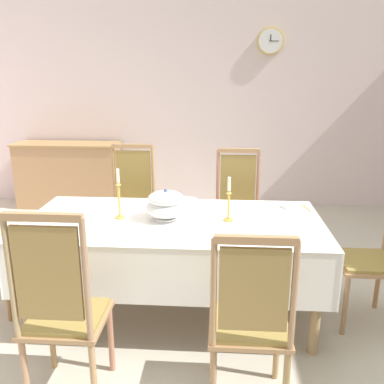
{
  "coord_description": "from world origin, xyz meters",
  "views": [
    {
      "loc": [
        0.34,
        -2.83,
        1.82
      ],
      "look_at": [
        0.13,
        0.09,
        0.98
      ],
      "focal_mm": 38.78,
      "sensor_mm": 36.0,
      "label": 1
    }
  ],
  "objects": [
    {
      "name": "chair_south_b",
      "position": [
        0.51,
        -0.88,
        0.56
      ],
      "size": [
        0.44,
        0.42,
        1.09
      ],
      "color": "#AC7253",
      "rests_on": "ground"
    },
    {
      "name": "back_wall",
      "position": [
        0.0,
        3.02,
        1.58
      ],
      "size": [
        7.18,
        0.08,
        3.17
      ],
      "primitive_type": "cube",
      "color": "beige",
      "rests_on": "ground"
    },
    {
      "name": "bowl_far_left",
      "position": [
        0.06,
        0.46,
        0.8
      ],
      "size": [
        0.17,
        0.17,
        0.04
      ],
      "color": "silver",
      "rests_on": "tablecloth"
    },
    {
      "name": "bowl_near_left",
      "position": [
        -0.83,
        -0.37,
        0.8
      ],
      "size": [
        0.19,
        0.19,
        0.04
      ],
      "color": "silver",
      "rests_on": "tablecloth"
    },
    {
      "name": "tablecloth",
      "position": [
        0.0,
        0.04,
        0.67
      ],
      "size": [
        2.19,
        1.06,
        0.4
      ],
      "color": "white",
      "rests_on": "dining_table"
    },
    {
      "name": "candlestick_east",
      "position": [
        0.4,
        0.04,
        0.91
      ],
      "size": [
        0.07,
        0.07,
        0.33
      ],
      "color": "gold",
      "rests_on": "tablecloth"
    },
    {
      "name": "ground",
      "position": [
        0.0,
        0.0,
        -0.02
      ],
      "size": [
        7.18,
        5.95,
        0.04
      ],
      "primitive_type": "cube",
      "color": "beige"
    },
    {
      "name": "candlestick_west",
      "position": [
        -0.4,
        0.04,
        0.94
      ],
      "size": [
        0.07,
        0.07,
        0.38
      ],
      "color": "gold",
      "rests_on": "tablecloth"
    },
    {
      "name": "sideboard",
      "position": [
        -1.78,
        2.7,
        0.45
      ],
      "size": [
        1.44,
        0.48,
        0.9
      ],
      "rotation": [
        0.0,
        0.0,
        3.14
      ],
      "color": "#A37951",
      "rests_on": "ground"
    },
    {
      "name": "mounted_clock",
      "position": [
        0.96,
        2.94,
        2.23
      ],
      "size": [
        0.34,
        0.06,
        0.34
      ],
      "color": "#D1B251"
    },
    {
      "name": "soup_tureen",
      "position": [
        -0.05,
        0.04,
        0.9
      ],
      "size": [
        0.3,
        0.3,
        0.23
      ],
      "color": "silver",
      "rests_on": "tablecloth"
    },
    {
      "name": "chair_north_a",
      "position": [
        -0.51,
        0.97,
        0.59
      ],
      "size": [
        0.44,
        0.42,
        1.17
      ],
      "rotation": [
        0.0,
        0.0,
        3.14
      ],
      "color": "#A57B52",
      "rests_on": "ground"
    },
    {
      "name": "chair_head_east",
      "position": [
        1.5,
        0.04,
        0.61
      ],
      "size": [
        0.42,
        0.44,
        1.22
      ],
      "rotation": [
        0.0,
        0.0,
        1.57
      ],
      "color": "#9C7752",
      "rests_on": "ground"
    },
    {
      "name": "chair_south_a",
      "position": [
        -0.51,
        -0.88,
        0.59
      ],
      "size": [
        0.44,
        0.42,
        1.18
      ],
      "color": "#A37E4C",
      "rests_on": "ground"
    },
    {
      "name": "chair_north_b",
      "position": [
        0.51,
        0.97,
        0.58
      ],
      "size": [
        0.44,
        0.42,
        1.14
      ],
      "rotation": [
        0.0,
        0.0,
        3.14
      ],
      "color": "#A97457",
      "rests_on": "ground"
    },
    {
      "name": "dining_table",
      "position": [
        0.0,
        0.04,
        0.7
      ],
      "size": [
        2.17,
        1.04,
        0.78
      ],
      "color": "#9E7059",
      "rests_on": "ground"
    },
    {
      "name": "spoon_primary",
      "position": [
        -0.95,
        -0.35,
        0.79
      ],
      "size": [
        0.06,
        0.17,
        0.01
      ],
      "rotation": [
        0.0,
        0.0,
        -0.29
      ],
      "color": "gold",
      "rests_on": "tablecloth"
    },
    {
      "name": "bowl_near_right",
      "position": [
        0.92,
        0.38,
        0.8
      ],
      "size": [
        0.16,
        0.16,
        0.04
      ],
      "color": "silver",
      "rests_on": "tablecloth"
    },
    {
      "name": "spoon_secondary",
      "position": [
        1.02,
        0.41,
        0.79
      ],
      "size": [
        0.06,
        0.17,
        0.01
      ],
      "rotation": [
        0.0,
        0.0,
        0.24
      ],
      "color": "gold",
      "rests_on": "tablecloth"
    }
  ]
}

